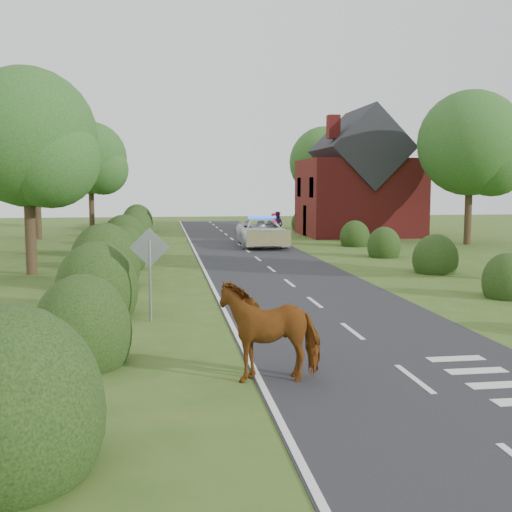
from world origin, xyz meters
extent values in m
plane|color=#36591B|center=(0.00, 0.00, 0.00)|extent=(120.00, 120.00, 0.00)
cube|color=black|center=(0.00, 15.00, 0.01)|extent=(6.00, 70.00, 0.02)
cube|color=white|center=(0.00, -4.00, 0.03)|extent=(0.12, 1.80, 0.01)
cube|color=white|center=(0.00, 0.00, 0.03)|extent=(0.12, 1.80, 0.01)
cube|color=white|center=(0.00, 4.00, 0.03)|extent=(0.12, 1.80, 0.01)
cube|color=white|center=(0.00, 8.00, 0.03)|extent=(0.12, 1.80, 0.01)
cube|color=white|center=(0.00, 12.00, 0.03)|extent=(0.12, 1.80, 0.01)
cube|color=white|center=(0.00, 16.00, 0.03)|extent=(0.12, 1.80, 0.01)
cube|color=white|center=(0.00, 20.00, 0.03)|extent=(0.12, 1.80, 0.01)
cube|color=white|center=(0.00, 24.00, 0.03)|extent=(0.12, 1.80, 0.01)
cube|color=white|center=(0.00, 28.00, 0.03)|extent=(0.12, 1.80, 0.01)
cube|color=white|center=(0.00, 32.00, 0.03)|extent=(0.12, 1.80, 0.01)
cube|color=white|center=(0.00, 36.00, 0.03)|extent=(0.12, 1.80, 0.01)
cube|color=white|center=(0.00, 40.00, 0.03)|extent=(0.12, 1.80, 0.01)
cube|color=white|center=(0.00, 44.00, 0.03)|extent=(0.12, 1.80, 0.01)
cube|color=white|center=(0.00, 48.00, 0.03)|extent=(0.12, 1.80, 0.01)
cube|color=white|center=(-2.90, 15.00, 0.03)|extent=(0.12, 70.00, 0.01)
cube|color=white|center=(1.40, -4.60, 0.03)|extent=(1.20, 0.35, 0.01)
cube|color=white|center=(1.40, -3.70, 0.03)|extent=(1.20, 0.35, 0.01)
cube|color=white|center=(1.40, -2.80, 0.03)|extent=(1.20, 0.35, 0.01)
ellipsoid|color=black|center=(-6.60, -7.00, 0.77)|extent=(2.40, 2.52, 2.80)
ellipsoid|color=black|center=(-6.30, -2.00, 0.66)|extent=(2.00, 2.10, 2.40)
ellipsoid|color=black|center=(-6.50, 3.00, 0.74)|extent=(2.30, 2.41, 2.70)
ellipsoid|color=black|center=(-6.70, 8.00, 0.83)|extent=(2.50, 2.62, 3.00)
ellipsoid|color=black|center=(-6.40, 13.00, 0.69)|extent=(2.10, 2.20, 2.50)
ellipsoid|color=black|center=(-6.60, 18.00, 0.77)|extent=(2.40, 2.52, 2.80)
ellipsoid|color=black|center=(-6.30, 24.00, 0.72)|extent=(2.20, 2.31, 2.60)
ellipsoid|color=black|center=(-6.50, 30.00, 0.74)|extent=(2.30, 2.41, 2.70)
ellipsoid|color=black|center=(-6.60, 36.00, 0.77)|extent=(2.40, 2.52, 2.80)
ellipsoid|color=black|center=(6.40, 4.00, 0.52)|extent=(1.60, 1.68, 1.90)
ellipsoid|color=black|center=(6.60, 10.00, 0.58)|extent=(1.90, 2.00, 2.10)
ellipsoid|color=black|center=(6.50, 16.00, 0.55)|extent=(1.70, 1.78, 2.00)
ellipsoid|color=black|center=(6.80, 22.00, 0.55)|extent=(1.80, 1.89, 2.00)
ellipsoid|color=black|center=(6.60, 36.00, 0.55)|extent=(1.70, 1.78, 2.00)
cylinder|color=#332316|center=(-10.00, 12.00, 1.98)|extent=(0.44, 0.44, 3.96)
sphere|color=#20451C|center=(-10.00, 12.00, 5.58)|extent=(5.60, 5.60, 5.60)
sphere|color=#457E2D|center=(-9.02, 11.44, 4.68)|extent=(3.92, 3.92, 3.92)
cylinder|color=#332316|center=(-11.50, 20.00, 1.87)|extent=(0.44, 0.44, 3.74)
sphere|color=#20451C|center=(-11.50, 20.00, 5.27)|extent=(5.60, 5.60, 5.60)
sphere|color=#457E2D|center=(-10.52, 19.44, 4.42)|extent=(3.92, 3.92, 3.92)
cylinder|color=#332316|center=(-13.00, 30.00, 2.42)|extent=(0.44, 0.44, 4.84)
sphere|color=#20451C|center=(-13.00, 30.00, 6.82)|extent=(6.80, 6.80, 6.80)
sphere|color=#457E2D|center=(-11.81, 29.32, 5.72)|extent=(4.76, 4.76, 4.76)
cylinder|color=#332316|center=(-10.50, 40.00, 2.09)|extent=(0.44, 0.44, 4.18)
sphere|color=#20451C|center=(-10.50, 40.00, 5.89)|extent=(6.00, 6.00, 6.00)
sphere|color=#457E2D|center=(-9.45, 39.40, 4.94)|extent=(4.20, 4.20, 4.20)
cylinder|color=#332316|center=(14.00, 22.00, 2.20)|extent=(0.44, 0.44, 4.40)
sphere|color=#20451C|center=(14.00, 22.00, 6.20)|extent=(6.40, 6.40, 6.40)
sphere|color=#457E2D|center=(15.12, 21.36, 5.20)|extent=(4.48, 4.48, 4.48)
cylinder|color=#332316|center=(9.00, 38.00, 1.98)|extent=(0.44, 0.44, 3.96)
sphere|color=#20451C|center=(9.00, 38.00, 5.58)|extent=(6.00, 6.00, 6.00)
sphere|color=#457E2D|center=(10.05, 37.40, 4.68)|extent=(4.20, 4.20, 4.20)
cylinder|color=gray|center=(-5.00, 2.00, 1.10)|extent=(0.08, 0.08, 2.20)
cube|color=gray|center=(-5.00, 2.00, 2.00)|extent=(1.06, 0.04, 1.06)
cube|color=maroon|center=(9.50, 30.00, 2.75)|extent=(8.00, 7.00, 5.50)
cube|color=black|center=(9.50, 30.00, 6.20)|extent=(5.94, 7.40, 5.94)
cube|color=maroon|center=(7.00, 28.00, 7.60)|extent=(0.80, 0.80, 1.60)
imported|color=brown|center=(-2.66, -3.40, 0.78)|extent=(2.21, 1.20, 1.55)
imported|color=silver|center=(1.24, 22.58, 0.83)|extent=(2.94, 6.07, 1.66)
cube|color=yellow|center=(1.15, 19.56, 0.75)|extent=(2.49, 0.13, 0.92)
cube|color=blue|center=(1.24, 22.58, 1.74)|extent=(1.66, 0.33, 0.14)
imported|color=#9A120E|center=(2.43, 25.64, 0.93)|extent=(0.81, 0.77, 1.86)
imported|color=#511A62|center=(3.15, 28.14, 0.93)|extent=(1.14, 1.11, 1.86)
camera|label=1|loc=(-4.65, -15.19, 3.65)|focal=45.00mm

